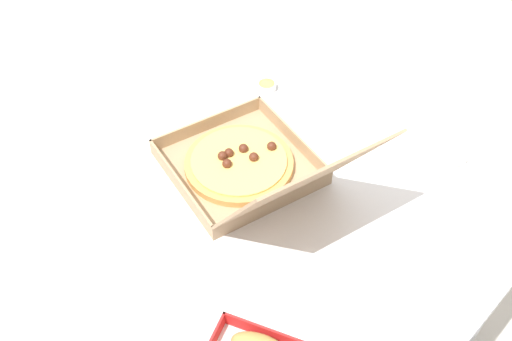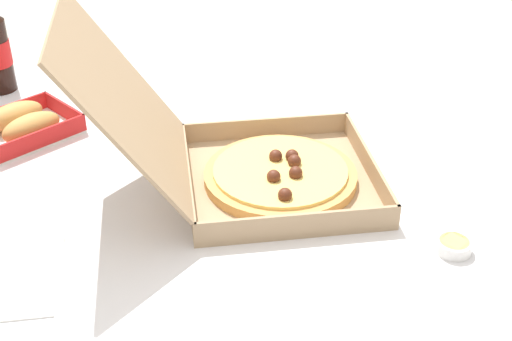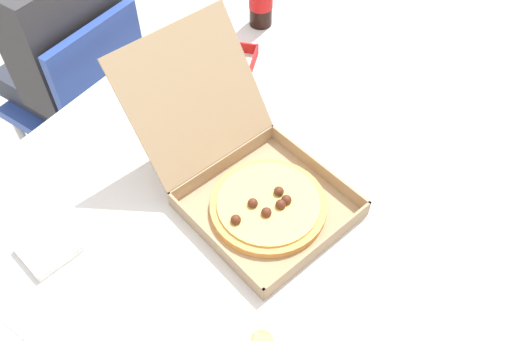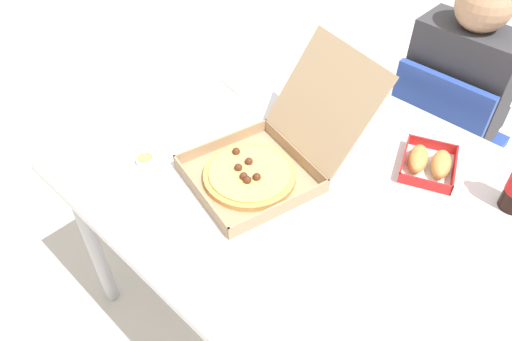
{
  "view_description": "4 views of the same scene",
  "coord_description": "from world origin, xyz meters",
  "views": [
    {
      "loc": [
        0.61,
        0.62,
        1.8
      ],
      "look_at": [
        -0.06,
        -0.04,
        0.82
      ],
      "focal_mm": 40.91,
      "sensor_mm": 36.0,
      "label": 1
    },
    {
      "loc": [
        -1.02,
        0.31,
        1.42
      ],
      "look_at": [
        -0.04,
        -0.09,
        0.76
      ],
      "focal_mm": 48.55,
      "sensor_mm": 36.0,
      "label": 2
    },
    {
      "loc": [
        -0.69,
        -0.51,
        1.76
      ],
      "look_at": [
        -0.04,
        -0.06,
        0.82
      ],
      "focal_mm": 37.55,
      "sensor_mm": 36.0,
      "label": 3
    },
    {
      "loc": [
        0.62,
        -0.82,
        1.74
      ],
      "look_at": [
        -0.07,
        -0.1,
        0.78
      ],
      "focal_mm": 33.52,
      "sensor_mm": 36.0,
      "label": 4
    }
  ],
  "objects": [
    {
      "name": "chair",
      "position": [
        0.12,
        0.77,
        0.48
      ],
      "size": [
        0.4,
        0.4,
        0.83
      ],
      "color": "#2D4CAD",
      "rests_on": "ground_plane"
    },
    {
      "name": "dining_table",
      "position": [
        0.0,
        0.0,
        0.68
      ],
      "size": [
        1.22,
        1.07,
        0.75
      ],
      "color": "white",
      "rests_on": "ground_plane"
    },
    {
      "name": "paper_menu",
      "position": [
        -0.15,
        0.35,
        0.75
      ],
      "size": [
        0.24,
        0.19,
        0.0
      ],
      "primitive_type": "cube",
      "rotation": [
        0.0,
        0.0,
        -0.23
      ],
      "color": "white",
      "rests_on": "dining_table"
    },
    {
      "name": "diner_person",
      "position": [
        0.12,
        0.83,
        0.69
      ],
      "size": [
        0.36,
        0.41,
        1.15
      ],
      "color": "#333847",
      "rests_on": "ground_plane"
    },
    {
      "name": "pizza_box_open",
      "position": [
        -0.07,
        -0.07,
        0.8
      ],
      "size": [
        0.44,
        0.58,
        0.32
      ],
      "color": "tan",
      "rests_on": "dining_table"
    },
    {
      "name": "ground_plane",
      "position": [
        0.0,
        0.0,
        0.0
      ],
      "size": [
        10.0,
        10.0,
        0.0
      ],
      "primitive_type": "plane",
      "color": "beige"
    },
    {
      "name": "napkin_pile",
      "position": [
        -0.44,
        0.22,
        0.76
      ],
      "size": [
        0.13,
        0.13,
        0.02
      ],
      "primitive_type": "cube",
      "rotation": [
        0.0,
        0.0,
        -0.18
      ],
      "color": "white",
      "rests_on": "dining_table"
    },
    {
      "name": "bread_side_box",
      "position": [
        0.27,
        0.28,
        0.78
      ],
      "size": [
        0.21,
        0.23,
        0.06
      ],
      "color": "white",
      "rests_on": "dining_table"
    }
  ]
}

